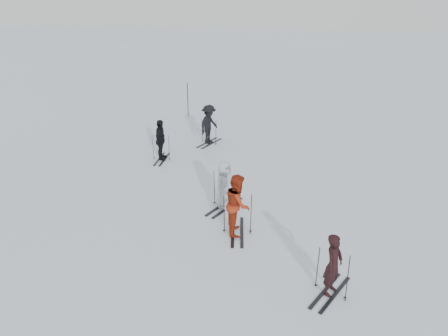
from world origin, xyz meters
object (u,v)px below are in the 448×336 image
skier_uphill_far (209,125)px  skier_grey (224,185)px  piste_marker (188,100)px  skier_uphill_left (161,140)px  skier_red (238,205)px  skier_near_dark (333,266)px

skier_uphill_far → skier_grey: bearing=-141.3°
skier_grey → skier_uphill_far: 6.57m
skier_uphill_far → piste_marker: (-2.08, 4.36, 0.04)m
skier_uphill_left → piste_marker: piste_marker is taller
skier_red → skier_grey: bearing=16.0°
skier_grey → piste_marker: (-3.82, 10.69, 0.14)m
skier_near_dark → piste_marker: 16.46m
piste_marker → skier_red: bearing=-69.9°
skier_uphill_far → piste_marker: piste_marker is taller
piste_marker → skier_near_dark: bearing=-64.1°
skier_uphill_left → piste_marker: 6.77m
skier_near_dark → skier_uphill_left: size_ratio=0.93×
skier_uphill_far → piste_marker: size_ratio=0.96×
skier_red → piste_marker: 13.07m
skier_grey → piste_marker: bearing=45.2°
skier_uphill_left → skier_grey: bearing=-138.9°
skier_uphill_left → piste_marker: (-0.38, 6.76, 0.09)m
skier_near_dark → piste_marker: piste_marker is taller
piste_marker → skier_grey: bearing=-70.3°
skier_near_dark → piste_marker: (-7.20, 14.80, 0.15)m
skier_near_dark → skier_red: bearing=75.3°
skier_grey → skier_uphill_left: skier_uphill_left is taller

